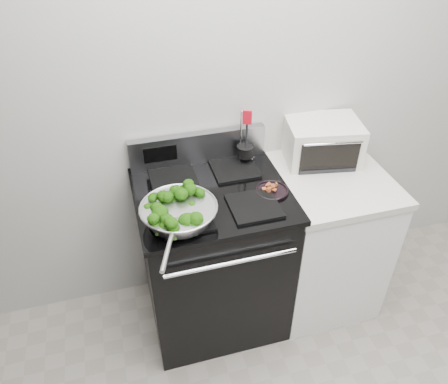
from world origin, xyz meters
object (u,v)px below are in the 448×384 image
object	(u,v)px
bacon_plate	(272,189)
toaster_oven	(322,141)
skillet	(179,212)
utensil_holder	(245,153)
gas_range	(213,256)

from	to	relation	value
bacon_plate	toaster_oven	size ratio (longest dim) A/B	0.37
bacon_plate	skillet	bearing A→B (deg)	-168.54
utensil_holder	toaster_oven	bearing A→B (deg)	19.95
bacon_plate	utensil_holder	world-z (taller)	utensil_holder
gas_range	bacon_plate	xyz separation A→B (m)	(0.30, -0.08, 0.48)
gas_range	utensil_holder	size ratio (longest dim) A/B	3.43
gas_range	bacon_plate	distance (m)	0.57
bacon_plate	toaster_oven	bearing A→B (deg)	33.80
bacon_plate	utensil_holder	bearing A→B (deg)	99.26
skillet	utensil_holder	xyz separation A→B (m)	(0.45, 0.40, 0.00)
skillet	toaster_oven	xyz separation A→B (m)	(0.90, 0.37, 0.03)
gas_range	skillet	distance (m)	0.59
gas_range	bacon_plate	world-z (taller)	gas_range
skillet	toaster_oven	size ratio (longest dim) A/B	1.24
utensil_holder	bacon_plate	bearing A→B (deg)	-56.89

